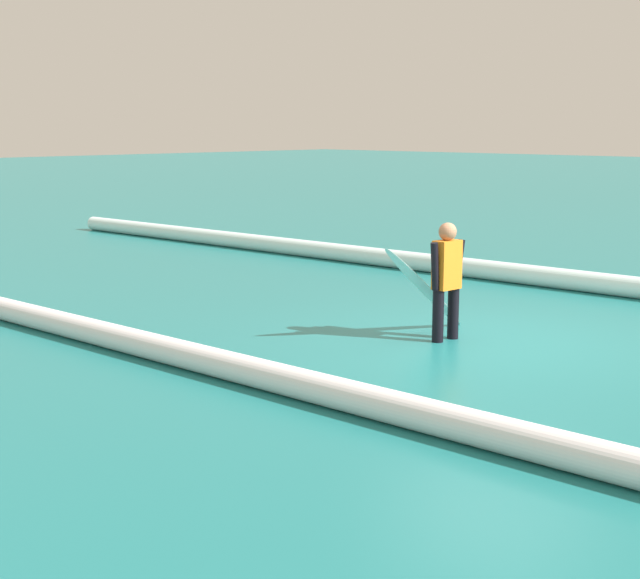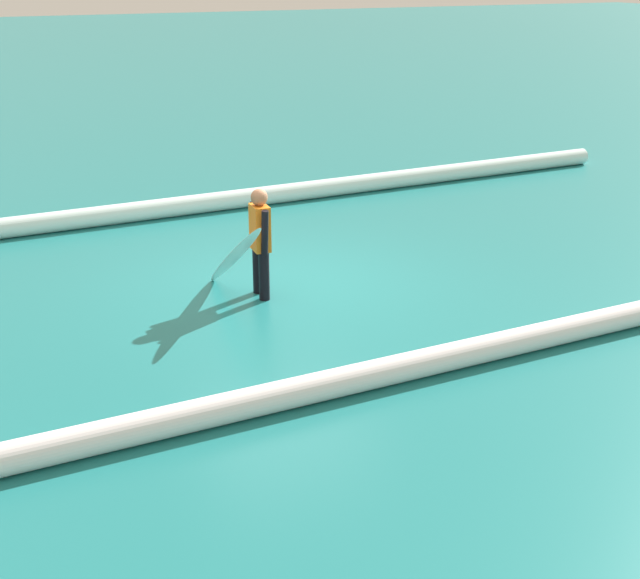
% 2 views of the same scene
% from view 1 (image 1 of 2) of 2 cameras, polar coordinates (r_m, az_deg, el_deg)
% --- Properties ---
extents(ground_plane, '(131.72, 131.72, 0.00)m').
position_cam_1_polar(ground_plane, '(11.42, 10.73, -3.19)').
color(ground_plane, '#1D7576').
extents(surfer, '(0.23, 0.60, 1.45)m').
position_cam_1_polar(surfer, '(11.25, 7.84, 0.87)').
color(surfer, black).
rests_on(surfer, ground_plane).
extents(surfboard, '(0.33, 1.68, 1.21)m').
position_cam_1_polar(surfboard, '(11.51, 6.50, 0.05)').
color(surfboard, white).
rests_on(surfboard, ground_plane).
extents(wave_crest_foreground, '(22.98, 1.29, 0.33)m').
position_cam_1_polar(wave_crest_foreground, '(15.96, 10.32, 1.20)').
color(wave_crest_foreground, white).
rests_on(wave_crest_foreground, ground_plane).
extents(wave_crest_midground, '(23.05, 1.17, 0.30)m').
position_cam_1_polar(wave_crest_midground, '(10.64, -10.89, -3.34)').
color(wave_crest_midground, white).
rests_on(wave_crest_midground, ground_plane).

